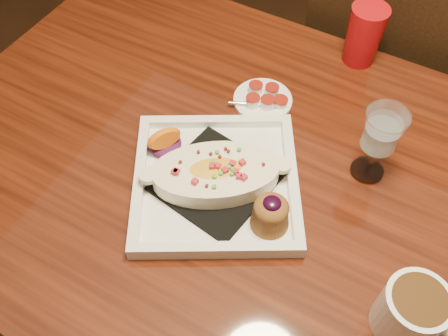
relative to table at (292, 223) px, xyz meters
The scene contains 9 objects.
floor 0.65m from the table, ahead, with size 7.00×7.00×0.00m, color black.
table is the anchor object (origin of this frame).
chair_far 0.65m from the table, 90.00° to the left, with size 0.42×0.42×0.93m.
plate 0.19m from the table, 157.33° to the right, with size 0.40×0.40×0.08m.
coffee_mug 0.31m from the table, 30.12° to the right, with size 0.13×0.10×0.10m.
goblet 0.25m from the table, 51.93° to the left, with size 0.07×0.07×0.16m.
saucer 0.26m from the table, 132.87° to the left, with size 0.12×0.12×0.08m.
creamer_loose 0.25m from the table, 124.33° to the left, with size 0.03×0.03×0.02m.
red_tumbler 0.43m from the table, 94.91° to the left, with size 0.08×0.08×0.13m, color red.
Camera 1 is at (0.12, -0.49, 1.52)m, focal length 40.00 mm.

